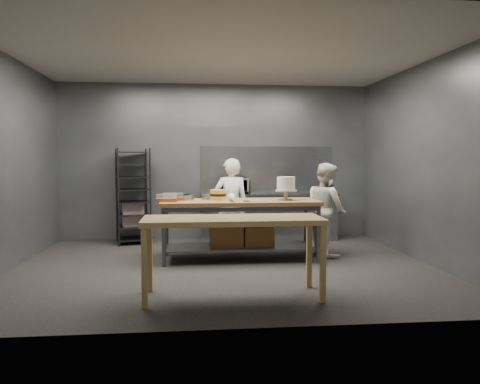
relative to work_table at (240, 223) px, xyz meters
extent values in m
plane|color=black|center=(-0.26, -0.47, -0.57)|extent=(6.00, 6.00, 0.00)
cube|color=#4C4F54|center=(-0.26, 2.03, 0.93)|extent=(6.00, 0.04, 3.00)
cube|color=olive|center=(0.00, 0.00, 0.32)|extent=(2.40, 0.90, 0.06)
cube|color=#47494C|center=(0.00, 0.00, -0.37)|extent=(2.25, 0.75, 0.03)
cylinder|color=#47494C|center=(-1.14, -0.39, -0.14)|extent=(0.06, 0.06, 0.86)
cylinder|color=#47494C|center=(-1.14, 0.39, -0.14)|extent=(0.06, 0.06, 0.86)
cylinder|color=#47494C|center=(1.14, -0.39, -0.14)|extent=(0.06, 0.06, 0.86)
cylinder|color=#47494C|center=(1.14, 0.39, -0.14)|extent=(0.06, 0.06, 0.86)
cube|color=brown|center=(-0.21, -0.01, -0.18)|extent=(0.50, 0.40, 0.35)
cube|color=brown|center=(0.29, 0.01, -0.21)|extent=(0.45, 0.38, 0.30)
cube|color=olive|center=(-0.28, -1.96, 0.30)|extent=(2.00, 0.70, 0.06)
cube|color=olive|center=(-1.23, -2.26, -0.15)|extent=(0.06, 0.06, 0.84)
cube|color=olive|center=(-1.23, -1.66, -0.15)|extent=(0.06, 0.06, 0.84)
cube|color=olive|center=(0.67, -2.26, -0.15)|extent=(0.06, 0.06, 0.84)
cube|color=olive|center=(0.67, -1.66, -0.15)|extent=(0.06, 0.06, 0.84)
cube|color=slate|center=(0.74, 1.71, 0.31)|extent=(2.60, 0.60, 0.04)
cube|color=slate|center=(0.74, 1.71, -0.14)|extent=(2.56, 0.56, 0.86)
cube|color=slate|center=(0.74, 2.01, 0.78)|extent=(2.60, 0.02, 0.90)
cube|color=black|center=(-1.81, 1.63, 0.30)|extent=(0.72, 0.76, 1.75)
cube|color=white|center=(-1.81, 1.63, -0.03)|extent=(0.42, 0.31, 0.45)
imported|color=white|center=(-0.08, 0.68, 0.21)|extent=(0.57, 0.38, 1.57)
imported|color=silver|center=(1.42, 0.17, 0.17)|extent=(0.70, 0.83, 1.49)
imported|color=black|center=(0.08, 1.71, 0.48)|extent=(0.54, 0.37, 0.30)
cylinder|color=#A69D85|center=(0.70, -0.09, 0.36)|extent=(0.20, 0.20, 0.02)
cylinder|color=#A69D85|center=(0.70, -0.09, 0.43)|extent=(0.06, 0.06, 0.12)
cylinder|color=#A69D85|center=(0.70, -0.09, 0.50)|extent=(0.34, 0.34, 0.02)
cylinder|color=white|center=(0.70, -0.09, 0.61)|extent=(0.28, 0.28, 0.20)
cylinder|color=gold|center=(-0.33, 0.07, 0.38)|extent=(0.25, 0.25, 0.06)
cylinder|color=black|center=(-0.33, 0.07, 0.43)|extent=(0.25, 0.25, 0.04)
cylinder|color=gold|center=(-0.33, 0.07, 0.48)|extent=(0.25, 0.25, 0.06)
cylinder|color=gray|center=(-0.85, 0.17, 0.39)|extent=(0.29, 0.29, 0.07)
cylinder|color=gray|center=(-0.45, 0.24, 0.39)|extent=(0.26, 0.26, 0.07)
cylinder|color=gray|center=(-0.91, 0.21, 0.39)|extent=(0.31, 0.31, 0.07)
cone|color=white|center=(-0.13, -0.27, 0.41)|extent=(0.13, 0.38, 0.12)
cube|color=slate|center=(0.25, -0.26, 0.35)|extent=(0.28, 0.02, 0.00)
cube|color=black|center=(0.07, -0.26, 0.36)|extent=(0.09, 0.02, 0.02)
cube|color=#A65621|center=(-1.10, -0.12, 0.37)|extent=(0.30, 0.20, 0.05)
cube|color=silver|center=(-1.10, -0.12, 0.43)|extent=(0.31, 0.21, 0.06)
cube|color=#A65621|center=(-1.02, 0.09, 0.37)|extent=(0.30, 0.20, 0.05)
cube|color=silver|center=(-1.02, 0.09, 0.43)|extent=(0.31, 0.21, 0.06)
camera|label=1|loc=(-0.73, -7.12, 0.97)|focal=35.00mm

